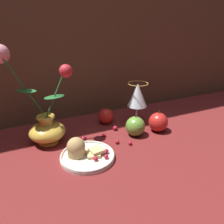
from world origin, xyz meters
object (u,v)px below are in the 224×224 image
at_px(apple_beside_vase, 135,126).
at_px(vase, 43,119).
at_px(plate_with_pastries, 84,153).
at_px(apple_near_glass, 158,122).
at_px(apple_at_table_edge, 106,116).
at_px(wine_glass, 137,96).

bearing_deg(apple_beside_vase, vase, 165.16).
bearing_deg(vase, plate_with_pastries, -57.87).
height_order(vase, apple_near_glass, vase).
height_order(apple_beside_vase, apple_at_table_edge, apple_beside_vase).
relative_size(apple_beside_vase, apple_at_table_edge, 1.12).
xyz_separation_m(apple_near_glass, apple_at_table_edge, (-0.16, 0.15, -0.01)).
distance_m(vase, wine_glass, 0.38).
distance_m(plate_with_pastries, apple_beside_vase, 0.24).
height_order(vase, wine_glass, vase).
xyz_separation_m(wine_glass, apple_near_glass, (0.04, -0.10, -0.08)).
bearing_deg(apple_near_glass, apple_at_table_edge, 136.65).
distance_m(apple_beside_vase, apple_at_table_edge, 0.16).
relative_size(plate_with_pastries, apple_at_table_edge, 2.25).
relative_size(vase, apple_near_glass, 3.90).
bearing_deg(vase, apple_near_glass, -12.38).
bearing_deg(plate_with_pastries, apple_near_glass, 10.34).
xyz_separation_m(apple_beside_vase, apple_at_table_edge, (-0.06, 0.14, -0.00)).
xyz_separation_m(wine_glass, apple_beside_vase, (-0.06, -0.10, -0.08)).
bearing_deg(apple_near_glass, wine_glass, 109.68).
xyz_separation_m(plate_with_pastries, wine_glass, (0.29, 0.16, 0.10)).
relative_size(vase, wine_glass, 1.98).
height_order(plate_with_pastries, apple_beside_vase, apple_beside_vase).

